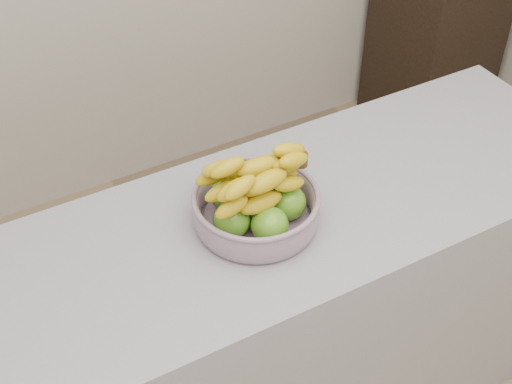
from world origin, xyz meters
TOP-DOWN VIEW (x-y plane):
  - room_shell at (0.00, 0.00)m, footprint 4.05×4.05m
  - counter at (0.00, 0.61)m, footprint 2.00×0.60m
  - cabinet at (1.65, 1.78)m, footprint 0.59×0.50m
  - fruit_bowl at (-0.00, 0.61)m, footprint 0.31×0.31m

SIDE VIEW (x-z plane):
  - counter at x=0.00m, z-range 0.00..0.90m
  - cabinet at x=1.65m, z-range 0.00..0.98m
  - fruit_bowl at x=0.00m, z-range 0.86..1.06m
  - room_shell at x=0.00m, z-range 0.35..3.08m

